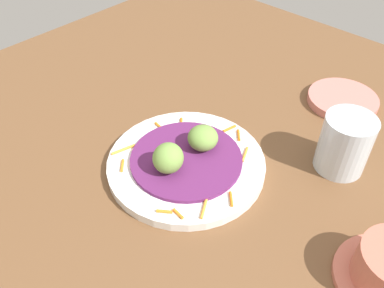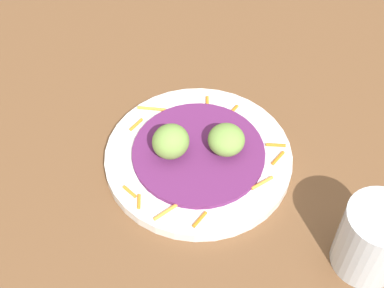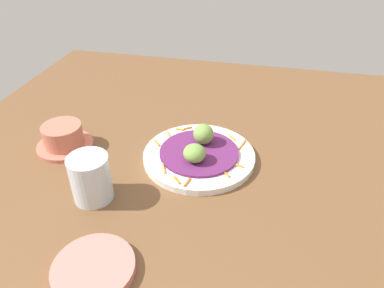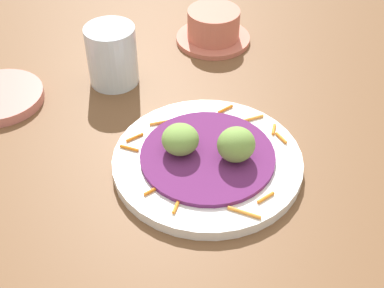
% 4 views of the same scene
% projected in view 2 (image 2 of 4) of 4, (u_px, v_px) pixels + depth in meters
% --- Properties ---
extents(table_surface, '(1.10, 1.10, 0.02)m').
position_uv_depth(table_surface, '(209.00, 179.00, 0.68)').
color(table_surface, brown).
rests_on(table_surface, ground).
extents(main_plate, '(0.23, 0.23, 0.01)m').
position_uv_depth(main_plate, '(198.00, 157.00, 0.68)').
color(main_plate, white).
rests_on(main_plate, table_surface).
extents(cabbage_bed, '(0.16, 0.16, 0.01)m').
position_uv_depth(cabbage_bed, '(198.00, 152.00, 0.67)').
color(cabbage_bed, '#60235B').
rests_on(cabbage_bed, main_plate).
extents(carrot_garnish, '(0.21, 0.20, 0.00)m').
position_uv_depth(carrot_garnish, '(198.00, 156.00, 0.67)').
color(carrot_garnish, orange).
rests_on(carrot_garnish, main_plate).
extents(guac_scoop_left, '(0.06, 0.06, 0.04)m').
position_uv_depth(guac_scoop_left, '(171.00, 141.00, 0.65)').
color(guac_scoop_left, '#759E47').
rests_on(guac_scoop_left, cabbage_bed).
extents(guac_scoop_center, '(0.06, 0.06, 0.04)m').
position_uv_depth(guac_scoop_center, '(226.00, 140.00, 0.66)').
color(guac_scoop_center, '#759E47').
rests_on(guac_scoop_center, cabbage_bed).
extents(water_glass, '(0.07, 0.07, 0.09)m').
position_uv_depth(water_glass, '(373.00, 239.00, 0.56)').
color(water_glass, silver).
rests_on(water_glass, table_surface).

